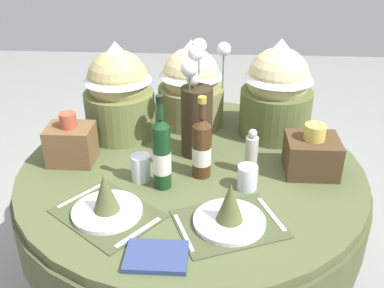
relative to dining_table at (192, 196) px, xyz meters
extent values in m
cylinder|color=#4C5633|center=(0.00, 0.00, 0.13)|extent=(1.38, 1.38, 0.04)
cylinder|color=#464F2E|center=(0.00, 0.00, 0.00)|extent=(1.41, 1.41, 0.21)
cylinder|color=black|center=(0.00, 0.00, -0.22)|extent=(0.12, 0.12, 0.66)
cube|color=#41492B|center=(-0.27, -0.34, 0.15)|extent=(0.43, 0.41, 0.00)
cylinder|color=white|center=(-0.27, -0.34, 0.16)|extent=(0.24, 0.24, 0.02)
cone|color=#4C562D|center=(-0.27, -0.34, 0.24)|extent=(0.09, 0.09, 0.14)
cube|color=silver|center=(-0.39, -0.25, 0.15)|extent=(0.13, 0.16, 0.00)
cube|color=silver|center=(-0.15, -0.44, 0.15)|extent=(0.13, 0.16, 0.00)
cube|color=#41492B|center=(0.15, -0.37, 0.15)|extent=(0.41, 0.37, 0.00)
cylinder|color=white|center=(0.15, -0.37, 0.16)|extent=(0.24, 0.24, 0.02)
cone|color=#4C562D|center=(0.15, -0.37, 0.24)|extent=(0.09, 0.09, 0.14)
cube|color=silver|center=(0.00, -0.43, 0.15)|extent=(0.08, 0.18, 0.00)
cube|color=silver|center=(0.29, -0.31, 0.15)|extent=(0.08, 0.18, 0.00)
cylinder|color=#332819|center=(0.02, 0.10, 0.30)|extent=(0.13, 0.13, 0.30)
sphere|color=silver|center=(-0.01, 0.06, 0.54)|extent=(0.07, 0.07, 0.07)
cylinder|color=#4C7038|center=(-0.01, 0.06, 0.48)|extent=(0.01, 0.01, 0.07)
sphere|color=silver|center=(0.00, 0.09, 0.49)|extent=(0.06, 0.06, 0.06)
cylinder|color=#4C7038|center=(0.00, 0.09, 0.46)|extent=(0.01, 0.01, 0.02)
sphere|color=silver|center=(0.02, 0.17, 0.59)|extent=(0.06, 0.06, 0.06)
cylinder|color=#4C7038|center=(0.02, 0.17, 0.51)|extent=(0.01, 0.01, 0.13)
sphere|color=silver|center=(0.01, 0.12, 0.58)|extent=(0.06, 0.06, 0.06)
cylinder|color=#4C7038|center=(0.01, 0.12, 0.50)|extent=(0.01, 0.01, 0.11)
sphere|color=silver|center=(0.12, 0.10, 0.60)|extent=(0.05, 0.05, 0.05)
cylinder|color=#4C7038|center=(0.12, 0.10, 0.52)|extent=(0.01, 0.01, 0.14)
cylinder|color=#143819|center=(-0.10, -0.16, 0.27)|extent=(0.07, 0.07, 0.25)
cylinder|color=silver|center=(-0.10, -0.16, 0.25)|extent=(0.07, 0.07, 0.08)
cone|color=#143819|center=(-0.10, -0.16, 0.41)|extent=(0.07, 0.07, 0.03)
cylinder|color=#143819|center=(-0.10, -0.16, 0.47)|extent=(0.03, 0.03, 0.09)
cylinder|color=black|center=(-0.10, -0.16, 0.50)|extent=(0.03, 0.03, 0.02)
cylinder|color=#422814|center=(0.04, -0.07, 0.25)|extent=(0.07, 0.07, 0.21)
cylinder|color=silver|center=(0.04, -0.07, 0.24)|extent=(0.07, 0.07, 0.07)
cone|color=#422814|center=(0.04, -0.07, 0.38)|extent=(0.07, 0.07, 0.03)
cylinder|color=#422814|center=(0.04, -0.07, 0.44)|extent=(0.03, 0.03, 0.08)
cylinder|color=#B29933|center=(0.04, -0.07, 0.47)|extent=(0.03, 0.03, 0.02)
cylinder|color=silver|center=(0.22, -0.15, 0.19)|extent=(0.07, 0.07, 0.09)
cylinder|color=silver|center=(-0.19, -0.12, 0.20)|extent=(0.07, 0.07, 0.10)
cylinder|color=#B7B2AD|center=(0.23, -0.04, 0.23)|extent=(0.05, 0.05, 0.16)
sphere|color=#B7B7BC|center=(0.23, -0.04, 0.32)|extent=(0.03, 0.03, 0.03)
cube|color=navy|center=(-0.07, -0.55, 0.16)|extent=(0.19, 0.14, 0.02)
cylinder|color=olive|center=(-0.34, 0.27, 0.25)|extent=(0.31, 0.31, 0.21)
sphere|color=tan|center=(-0.34, 0.27, 0.41)|extent=(0.27, 0.27, 0.27)
cone|color=silver|center=(-0.34, 0.27, 0.50)|extent=(0.30, 0.30, 0.17)
cylinder|color=olive|center=(-0.03, 0.42, 0.24)|extent=(0.31, 0.31, 0.18)
sphere|color=#C6B784|center=(-0.03, 0.42, 0.38)|extent=(0.26, 0.26, 0.26)
cone|color=silver|center=(-0.03, 0.42, 0.47)|extent=(0.30, 0.30, 0.17)
cylinder|color=#566033|center=(0.36, 0.32, 0.25)|extent=(0.32, 0.32, 0.21)
sphere|color=#C6B784|center=(0.36, 0.32, 0.41)|extent=(0.27, 0.27, 0.27)
cone|color=silver|center=(0.36, 0.32, 0.50)|extent=(0.31, 0.31, 0.18)
cube|color=brown|center=(-0.49, 0.01, 0.23)|extent=(0.18, 0.15, 0.16)
cylinder|color=#B24C33|center=(-0.49, 0.01, 0.33)|extent=(0.07, 0.07, 0.06)
cube|color=#47331E|center=(0.47, -0.02, 0.22)|extent=(0.20, 0.18, 0.14)
cylinder|color=gold|center=(0.47, -0.02, 0.32)|extent=(0.08, 0.08, 0.06)
camera|label=1|loc=(0.09, -1.55, 1.08)|focal=41.55mm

